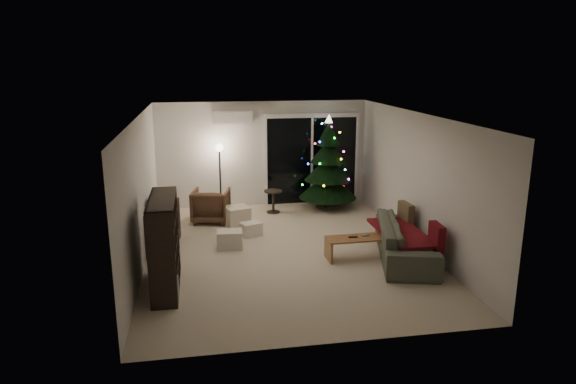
% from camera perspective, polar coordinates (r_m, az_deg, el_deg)
% --- Properties ---
extents(room, '(6.50, 7.51, 2.60)m').
position_cam_1_polar(room, '(10.73, 0.77, 1.46)').
color(room, beige).
rests_on(room, ground).
extents(bookshelf, '(0.61, 1.49, 1.45)m').
position_cam_1_polar(bookshelf, '(8.03, -14.84, -5.72)').
color(bookshelf, black).
rests_on(bookshelf, floor).
extents(media_cabinet, '(0.65, 1.34, 0.80)m').
position_cam_1_polar(media_cabinet, '(9.87, -13.88, -3.83)').
color(media_cabinet, black).
rests_on(media_cabinet, floor).
extents(stereo, '(0.41, 0.48, 0.17)m').
position_cam_1_polar(stereo, '(9.74, -14.05, -1.09)').
color(stereo, black).
rests_on(stereo, media_cabinet).
extents(armchair, '(0.91, 0.93, 0.72)m').
position_cam_1_polar(armchair, '(11.29, -8.56, -1.49)').
color(armchair, '#51372A').
rests_on(armchair, floor).
extents(ottoman, '(0.59, 0.59, 0.43)m').
position_cam_1_polar(ottoman, '(10.94, -5.68, -2.72)').
color(ottoman, '#F7E4C1').
rests_on(ottoman, floor).
extents(cardboard_box_a, '(0.49, 0.38, 0.33)m').
position_cam_1_polar(cardboard_box_a, '(9.71, -6.49, -5.26)').
color(cardboard_box_a, beige).
rests_on(cardboard_box_a, floor).
extents(cardboard_box_b, '(0.46, 0.41, 0.27)m').
position_cam_1_polar(cardboard_box_b, '(10.35, -4.12, -4.13)').
color(cardboard_box_b, beige).
rests_on(cardboard_box_b, floor).
extents(side_table, '(0.56, 0.56, 0.53)m').
position_cam_1_polar(side_table, '(11.84, -1.65, -1.06)').
color(side_table, black).
rests_on(side_table, floor).
extents(floor_lamp, '(0.24, 0.24, 1.52)m').
position_cam_1_polar(floor_lamp, '(11.93, -7.53, 1.40)').
color(floor_lamp, black).
rests_on(floor_lamp, floor).
extents(sofa, '(1.45, 2.43, 0.67)m').
position_cam_1_polar(sofa, '(9.36, 12.96, -5.22)').
color(sofa, '#3B3D38').
rests_on(sofa, floor).
extents(sofa_throw, '(0.71, 1.64, 0.05)m').
position_cam_1_polar(sofa_throw, '(9.28, 12.44, -4.40)').
color(sofa_throw, maroon).
rests_on(sofa_throw, sofa).
extents(cushion_a, '(0.17, 0.45, 0.44)m').
position_cam_1_polar(cushion_a, '(9.94, 12.94, -2.43)').
color(cushion_a, brown).
rests_on(cushion_a, sofa).
extents(cushion_b, '(0.16, 0.45, 0.44)m').
position_cam_1_polar(cushion_b, '(8.82, 16.18, -4.81)').
color(cushion_b, maroon).
rests_on(cushion_b, sofa).
extents(coffee_table, '(1.25, 0.46, 0.39)m').
position_cam_1_polar(coffee_table, '(9.26, 8.10, -6.12)').
color(coffee_table, olive).
rests_on(coffee_table, floor).
extents(remote_a, '(0.16, 0.05, 0.02)m').
position_cam_1_polar(remote_a, '(9.14, 7.24, -4.98)').
color(remote_a, black).
rests_on(remote_a, coffee_table).
extents(remote_b, '(0.15, 0.09, 0.02)m').
position_cam_1_polar(remote_b, '(9.26, 8.64, -4.77)').
color(remote_b, slate).
rests_on(remote_b, coffee_table).
extents(christmas_tree, '(1.77, 1.77, 2.22)m').
position_cam_1_polar(christmas_tree, '(12.10, 4.49, 3.35)').
color(christmas_tree, black).
rests_on(christmas_tree, floor).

